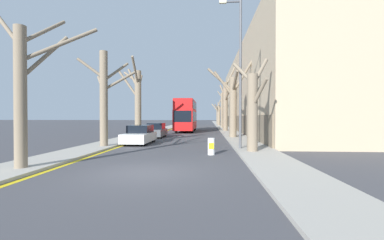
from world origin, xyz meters
name	(u,v)px	position (x,y,z in m)	size (l,w,h in m)	color
ground_plane	(145,173)	(0.00, 0.00, 0.00)	(300.00, 300.00, 0.00)	#424247
sidewalk_left	(176,125)	(-5.18, 50.00, 0.06)	(2.40, 120.00, 0.12)	#A39E93
sidewalk_right	(221,126)	(5.18, 50.00, 0.06)	(2.40, 120.00, 0.12)	#A39E93
building_facade_right	(270,93)	(11.37, 28.78, 5.54)	(10.08, 44.87, 11.09)	tan
kerb_line_stripe	(182,126)	(-3.80, 50.00, 0.00)	(0.24, 120.00, 0.01)	yellow
street_tree_left_0	(25,85)	(-4.83, 0.23, 3.34)	(4.36, 3.15, 6.90)	#7A6B56
street_tree_left_1	(104,96)	(-4.68, 7.57, 3.50)	(3.56, 2.46, 6.50)	#7A6B56
street_tree_left_2	(137,99)	(-4.87, 16.19, 3.90)	(2.51, 4.50, 7.71)	#7A6B56
street_tree_right_0	(253,108)	(4.89, 5.50, 2.60)	(2.18, 2.95, 5.58)	#7A6B56
street_tree_right_1	(233,102)	(4.68, 15.60, 3.51)	(4.49, 3.01, 7.62)	#7A6B56
street_tree_right_2	(226,104)	(4.79, 27.38, 3.91)	(2.51, 3.96, 9.49)	#7A6B56
street_tree_right_3	(222,108)	(4.89, 38.08, 3.62)	(2.59, 4.29, 7.06)	#7A6B56
street_tree_right_4	(219,114)	(4.78, 50.00, 2.80)	(4.09, 4.15, 6.16)	#7A6B56
street_tree_right_5	(218,114)	(4.93, 61.32, 2.88)	(1.30, 3.31, 6.74)	#7A6B56
double_decker_bus	(186,114)	(-0.81, 26.87, 2.48)	(2.49, 10.50, 4.36)	red
parked_car_0	(140,135)	(-2.94, 10.12, 0.68)	(1.79, 4.44, 1.43)	silver
parked_car_1	(156,131)	(-2.94, 16.20, 0.68)	(1.71, 4.02, 1.45)	#4C5156
lamp_post	(239,67)	(4.25, 6.75, 5.16)	(1.40, 0.20, 9.38)	#4C4F54
traffic_bollard	(211,146)	(2.51, 4.66, 0.46)	(0.39, 0.40, 0.92)	white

